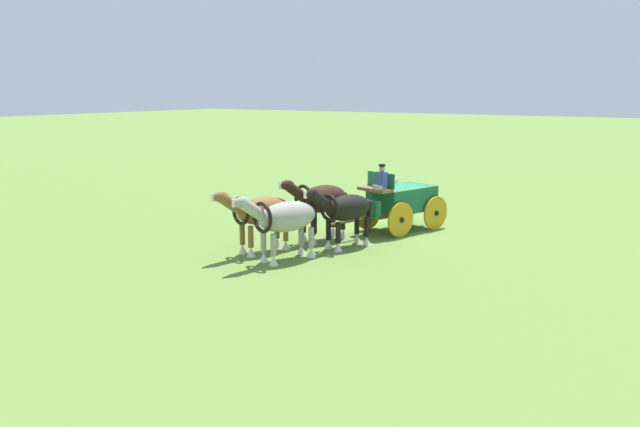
{
  "coord_description": "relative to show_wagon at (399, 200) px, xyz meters",
  "views": [
    {
      "loc": [
        21.75,
        10.19,
        5.37
      ],
      "look_at": [
        4.12,
        -1.13,
        1.2
      ],
      "focal_mm": 35.18,
      "sensor_mm": 36.0,
      "label": 1
    }
  ],
  "objects": [
    {
      "name": "ground_plane",
      "position": [
        -0.15,
        0.04,
        -1.17
      ],
      "size": [
        220.0,
        220.0,
        0.0
      ],
      "primitive_type": "plane",
      "color": "olive"
    },
    {
      "name": "show_wagon",
      "position": [
        0.0,
        0.0,
        0.0
      ],
      "size": [
        5.5,
        2.69,
        2.7
      ],
      "color": "#195B38",
      "rests_on": "ground"
    },
    {
      "name": "draft_horse_rear_near",
      "position": [
        3.46,
        -0.4,
        0.15
      ],
      "size": [
        2.89,
        1.43,
        2.19
      ],
      "color": "black",
      "rests_on": "ground"
    },
    {
      "name": "draft_horse_rear_off",
      "position": [
        3.06,
        -1.64,
        0.28
      ],
      "size": [
        3.0,
        1.54,
        2.33
      ],
      "color": "#331E14",
      "rests_on": "ground"
    },
    {
      "name": "draft_horse_lead_near",
      "position": [
        5.93,
        -1.18,
        0.19
      ],
      "size": [
        3.13,
        1.56,
        2.22
      ],
      "color": "#9E998E",
      "rests_on": "ground"
    },
    {
      "name": "draft_horse_lead_off",
      "position": [
        5.55,
        -2.42,
        0.18
      ],
      "size": [
        3.0,
        1.48,
        2.22
      ],
      "color": "brown",
      "rests_on": "ground"
    },
    {
      "name": "sponsor_banner",
      "position": [
        -4.45,
        -2.67,
        -0.62
      ],
      "size": [
        3.16,
        0.65,
        1.1
      ],
      "primitive_type": "cube",
      "rotation": [
        0.0,
        0.0,
        0.18
      ],
      "color": "silver",
      "rests_on": "ground"
    }
  ]
}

